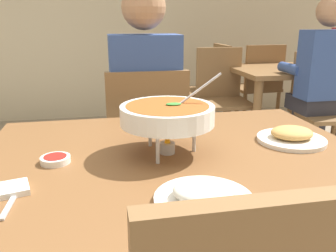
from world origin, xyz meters
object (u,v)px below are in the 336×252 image
at_px(appetizer_plate, 292,136).
at_px(chair_bg_window, 211,83).
at_px(chair_bg_left, 322,103).
at_px(chair_diner_main, 146,140).
at_px(diner_main, 144,96).
at_px(curry_bowl, 167,115).
at_px(rice_plate, 204,195).
at_px(patron_bg_left, 321,74).
at_px(sauce_dish, 55,159).
at_px(dining_table_far, 287,82).
at_px(dining_table_main, 177,181).
at_px(chair_bg_corner, 221,92).
at_px(chair_bg_right, 259,82).

height_order(appetizer_plate, chair_bg_window, chair_bg_window).
distance_m(appetizer_plate, chair_bg_left, 1.71).
relative_size(chair_diner_main, diner_main, 0.69).
bearing_deg(curry_bowl, chair_diner_main, 87.79).
bearing_deg(rice_plate, patron_bg_left, 49.34).
xyz_separation_m(chair_diner_main, appetizer_plate, (0.43, -0.73, 0.23)).
height_order(sauce_dish, chair_bg_left, chair_bg_left).
xyz_separation_m(appetizer_plate, dining_table_far, (1.02, 1.82, -0.15)).
distance_m(chair_diner_main, patron_bg_left, 1.54).
relative_size(dining_table_main, dining_table_far, 1.25).
xyz_separation_m(rice_plate, appetizer_plate, (0.43, 0.36, 0.00)).
bearing_deg(chair_bg_corner, dining_table_main, -113.72).
bearing_deg(appetizer_plate, dining_table_far, 60.74).
relative_size(dining_table_main, chair_bg_right, 1.39).
height_order(diner_main, rice_plate, diner_main).
distance_m(rice_plate, dining_table_far, 2.63).
xyz_separation_m(appetizer_plate, chair_bg_right, (0.98, 2.31, -0.23)).
bearing_deg(dining_table_main, dining_table_far, 52.09).
height_order(curry_bowl, patron_bg_left, patron_bg_left).
bearing_deg(chair_bg_corner, chair_bg_right, 37.23).
distance_m(chair_bg_right, patron_bg_left, 1.05).
height_order(appetizer_plate, sauce_dish, appetizer_plate).
bearing_deg(rice_plate, curry_bowl, 93.80).
relative_size(dining_table_far, chair_bg_right, 1.11).
relative_size(curry_bowl, rice_plate, 1.39).
bearing_deg(chair_bg_window, rice_plate, -108.40).
bearing_deg(dining_table_main, chair_bg_left, 42.73).
bearing_deg(rice_plate, appetizer_plate, 39.63).
xyz_separation_m(dining_table_far, patron_bg_left, (-0.04, -0.53, 0.15)).
bearing_deg(dining_table_main, patron_bg_left, 43.27).
height_order(dining_table_far, chair_bg_corner, chair_bg_corner).
bearing_deg(curry_bowl, rice_plate, -86.20).
distance_m(dining_table_main, curry_bowl, 0.23).
bearing_deg(diner_main, chair_bg_corner, 52.99).
relative_size(rice_plate, sauce_dish, 2.67).
height_order(rice_plate, chair_bg_corner, chair_bg_corner).
relative_size(chair_diner_main, chair_bg_left, 1.00).
bearing_deg(diner_main, curry_bowl, -92.11).
xyz_separation_m(appetizer_plate, chair_bg_window, (0.47, 2.35, -0.23)).
relative_size(appetizer_plate, chair_bg_corner, 0.27).
xyz_separation_m(dining_table_main, diner_main, (0.00, 0.80, 0.12)).
bearing_deg(diner_main, chair_bg_right, 47.73).
height_order(dining_table_main, chair_bg_right, chair_bg_right).
height_order(appetizer_plate, dining_table_far, appetizer_plate).
distance_m(rice_plate, appetizer_plate, 0.56).
height_order(sauce_dish, chair_bg_window, chair_bg_window).
distance_m(curry_bowl, dining_table_far, 2.38).
relative_size(dining_table_main, rice_plate, 5.23).
relative_size(chair_bg_left, chair_bg_right, 1.00).
bearing_deg(appetizer_plate, chair_bg_window, 78.76).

